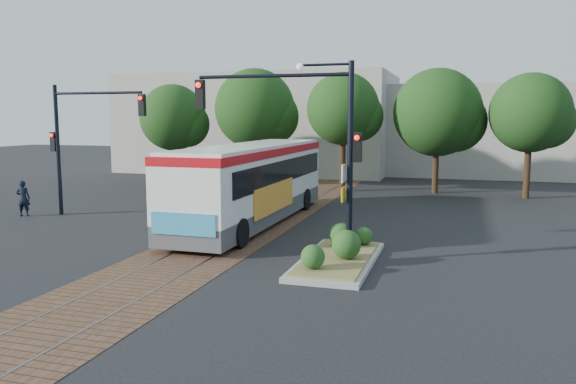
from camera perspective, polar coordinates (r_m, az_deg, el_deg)
name	(u,v)px	position (r m, az deg, el deg)	size (l,w,h in m)	color
ground	(211,246)	(20.13, -7.86, -5.46)	(120.00, 120.00, 0.00)	black
trackbed	(251,225)	(23.74, -3.82, -3.39)	(3.60, 40.00, 0.02)	brown
tree_row	(340,112)	(34.93, 5.29, 8.10)	(26.40, 5.60, 7.67)	#382314
warehouses	(349,126)	(47.37, 6.23, 6.69)	(40.00, 13.00, 8.00)	#ADA899
city_bus	(253,180)	(24.05, -3.59, 1.28)	(2.83, 12.65, 3.38)	#454548
traffic_island	(339,252)	(17.74, 5.24, -6.11)	(2.20, 5.20, 1.13)	gray
signal_pole_main	(311,129)	(17.55, 2.37, 6.39)	(5.49, 0.46, 6.00)	black
signal_pole_left	(78,132)	(27.42, -20.57, 5.74)	(4.99, 0.34, 6.00)	black
officer	(23,198)	(28.52, -25.31, -0.58)	(0.60, 0.40, 1.66)	black
parked_car	(213,191)	(30.09, -7.59, 0.10)	(1.77, 4.36, 1.26)	black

